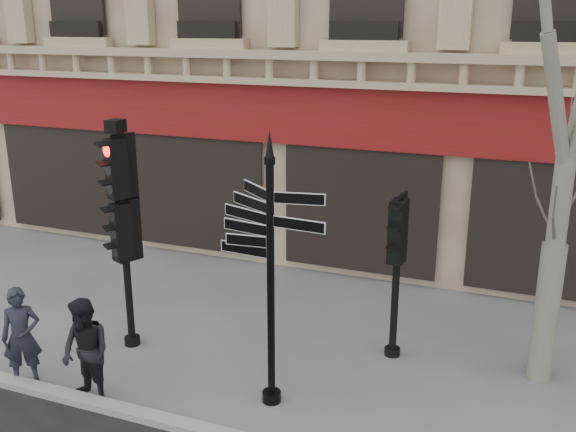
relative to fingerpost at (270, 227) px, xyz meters
name	(u,v)px	position (x,y,z in m)	size (l,w,h in m)	color
ground	(274,390)	(-0.09, 0.29, -2.78)	(80.00, 80.00, 0.00)	#5A5A5F
fingerpost	(270,227)	(0.00, 0.00, 0.00)	(2.11, 2.11, 4.13)	black
traffic_signal_main	(122,208)	(-3.01, 0.74, -0.24)	(0.53, 0.47, 4.01)	black
traffic_signal_secondary	(398,249)	(1.39, 2.06, -0.83)	(0.50, 0.38, 2.79)	black
pedestrian_a	(21,337)	(-3.83, -0.94, -1.97)	(0.59, 0.39, 1.62)	#20212B
pedestrian_b	(86,352)	(-2.55, -1.01, -1.95)	(0.81, 0.63, 1.66)	black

